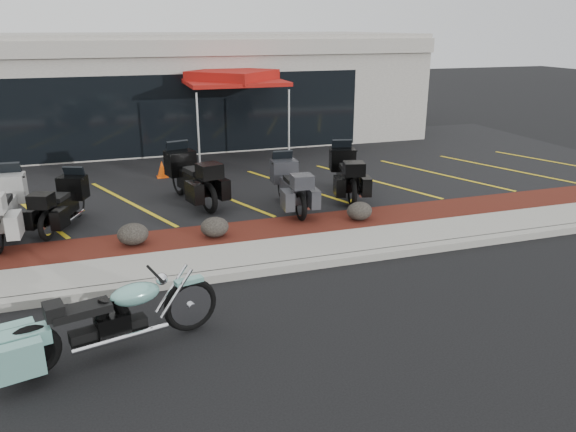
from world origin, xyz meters
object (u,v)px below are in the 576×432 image
object	(u,v)px
traffic_cone	(162,169)
hero_cruiser	(190,298)
popup_canopy	(233,79)
touring_white	(11,194)

from	to	relation	value
traffic_cone	hero_cruiser	bearing A→B (deg)	-93.51
traffic_cone	popup_canopy	xyz separation A→B (m)	(2.56, 1.82, 2.30)
touring_white	traffic_cone	distance (m)	4.69
traffic_cone	popup_canopy	distance (m)	3.89
touring_white	popup_canopy	size ratio (longest dim) A/B	0.69
hero_cruiser	popup_canopy	xyz separation A→B (m)	(3.08, 10.37, 2.15)
touring_white	hero_cruiser	bearing A→B (deg)	-148.53
touring_white	traffic_cone	world-z (taller)	touring_white
touring_white	traffic_cone	xyz separation A→B (m)	(3.50, 3.09, -0.46)
hero_cruiser	popup_canopy	size ratio (longest dim) A/B	0.88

